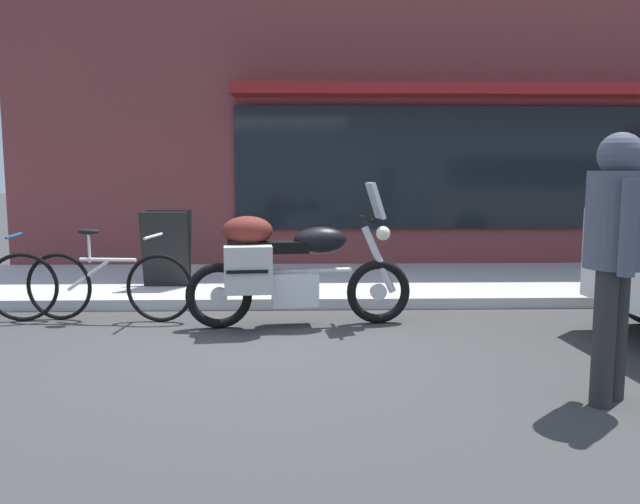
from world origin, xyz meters
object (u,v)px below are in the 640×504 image
(touring_motorcycle, at_px, (287,265))
(parked_bicycle, at_px, (108,284))
(pedestrian_walking, at_px, (616,235))
(sandwich_board_sign, at_px, (167,248))

(touring_motorcycle, bearing_deg, parked_bicycle, 170.57)
(parked_bicycle, xyz_separation_m, pedestrian_walking, (3.93, -2.38, 0.72))
(parked_bicycle, height_order, sandwich_board_sign, sandwich_board_sign)
(parked_bicycle, xyz_separation_m, sandwich_board_sign, (0.31, 1.32, 0.20))
(parked_bicycle, relative_size, sandwich_board_sign, 1.91)
(touring_motorcycle, relative_size, sandwich_board_sign, 2.42)
(parked_bicycle, distance_m, sandwich_board_sign, 1.37)
(touring_motorcycle, relative_size, pedestrian_walking, 1.26)
(parked_bicycle, height_order, pedestrian_walking, pedestrian_walking)
(pedestrian_walking, relative_size, sandwich_board_sign, 1.92)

